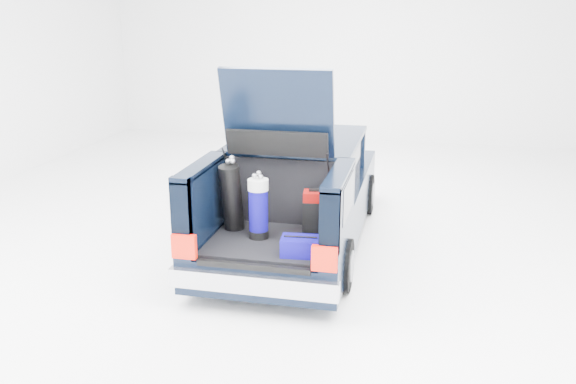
% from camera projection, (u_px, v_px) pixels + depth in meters
% --- Properties ---
extents(ground, '(14.00, 14.00, 0.00)m').
position_uv_depth(ground, '(296.00, 242.00, 8.39)').
color(ground, white).
rests_on(ground, ground).
extents(car, '(1.87, 4.65, 2.47)m').
position_uv_depth(car, '(298.00, 193.00, 8.30)').
color(car, black).
rests_on(car, ground).
extents(red_suitcase, '(0.35, 0.25, 0.54)m').
position_uv_depth(red_suitcase, '(318.00, 213.00, 6.93)').
color(red_suitcase, '#720503').
rests_on(red_suitcase, car).
extents(black_golf_bag, '(0.32, 0.38, 0.88)m').
position_uv_depth(black_golf_bag, '(232.00, 197.00, 7.04)').
color(black_golf_bag, black).
rests_on(black_golf_bag, car).
extents(blue_golf_bag, '(0.25, 0.25, 0.77)m').
position_uv_depth(blue_golf_bag, '(258.00, 208.00, 6.81)').
color(blue_golf_bag, black).
rests_on(blue_golf_bag, car).
extents(blue_duffel, '(0.43, 0.30, 0.21)m').
position_uv_depth(blue_duffel, '(301.00, 246.00, 6.39)').
color(blue_duffel, '#0C0572').
rests_on(blue_duffel, car).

